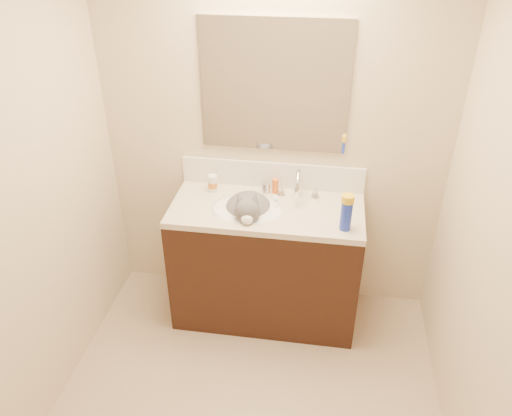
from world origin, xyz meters
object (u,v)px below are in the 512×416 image
(faucet, at_px, (298,187))
(amber_bottle, at_px, (275,186))
(cat, at_px, (248,211))
(vanity_cabinet, at_px, (266,265))
(silver_jar, at_px, (266,187))
(pill_bottle, at_px, (213,183))
(spray_can, at_px, (346,216))
(basin, at_px, (247,218))

(faucet, xyz_separation_m, amber_bottle, (-0.15, 0.05, -0.04))
(amber_bottle, bearing_deg, cat, -124.28)
(vanity_cabinet, relative_size, amber_bottle, 12.08)
(vanity_cabinet, bearing_deg, silver_jar, 99.30)
(pill_bottle, relative_size, spray_can, 0.62)
(basin, bearing_deg, amber_bottle, 55.82)
(faucet, height_order, amber_bottle, faucet)
(cat, bearing_deg, spray_can, -21.94)
(vanity_cabinet, xyz_separation_m, amber_bottle, (0.03, 0.19, 0.50))
(cat, height_order, silver_jar, cat)
(amber_bottle, height_order, spray_can, spray_can)
(spray_can, bearing_deg, faucet, 134.35)
(vanity_cabinet, height_order, amber_bottle, amber_bottle)
(pill_bottle, bearing_deg, faucet, -1.95)
(faucet, relative_size, cat, 0.64)
(faucet, relative_size, silver_jar, 4.18)
(silver_jar, bearing_deg, basin, -111.77)
(amber_bottle, xyz_separation_m, spray_can, (0.45, -0.36, 0.04))
(vanity_cabinet, relative_size, spray_can, 6.69)
(basin, distance_m, spray_can, 0.63)
(amber_bottle, bearing_deg, basin, -124.18)
(faucet, height_order, pill_bottle, faucet)
(basin, height_order, amber_bottle, amber_bottle)
(basin, relative_size, pill_bottle, 4.04)
(cat, relative_size, silver_jar, 6.57)
(basin, bearing_deg, pill_bottle, 144.14)
(vanity_cabinet, height_order, silver_jar, silver_jar)
(basin, bearing_deg, spray_can, -13.02)
(silver_jar, height_order, spray_can, spray_can)
(amber_bottle, bearing_deg, pill_bottle, -175.20)
(pill_bottle, bearing_deg, cat, -33.66)
(vanity_cabinet, bearing_deg, amber_bottle, 81.17)
(faucet, height_order, cat, faucet)
(basin, height_order, faucet, faucet)
(basin, height_order, spray_can, spray_can)
(vanity_cabinet, xyz_separation_m, basin, (-0.12, -0.03, 0.38))
(silver_jar, bearing_deg, faucet, -14.50)
(vanity_cabinet, xyz_separation_m, pill_bottle, (-0.38, 0.16, 0.51))
(vanity_cabinet, bearing_deg, cat, -170.18)
(cat, xyz_separation_m, silver_jar, (0.08, 0.21, 0.06))
(vanity_cabinet, distance_m, amber_bottle, 0.54)
(amber_bottle, bearing_deg, faucet, -19.47)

